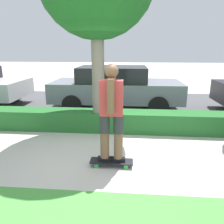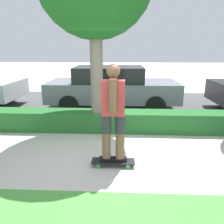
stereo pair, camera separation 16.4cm
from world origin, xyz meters
The scene contains 6 objects.
ground_plane centered at (0.00, 0.00, 0.00)m, with size 60.00×60.00×0.00m, color #BCB7AD.
street_asphalt centered at (0.00, 4.20, 0.00)m, with size 18.53×5.00×0.01m.
hedge_row centered at (0.00, 1.60, 0.26)m, with size 18.53×0.60×0.51m.
skateboard centered at (0.10, -0.21, 0.08)m, with size 0.79×0.24×0.10m.
skater_person centered at (0.10, -0.21, 1.03)m, with size 0.51×0.45×1.74m.
parked_car_middle centered at (-0.11, 3.79, 0.78)m, with size 4.46×1.88×1.48m.
Camera 1 is at (0.40, -3.78, 2.08)m, focal length 35.00 mm.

